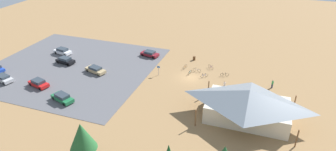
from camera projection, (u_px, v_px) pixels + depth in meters
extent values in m
plane|color=#937047|center=(190.00, 77.00, 59.30)|extent=(160.00, 160.00, 0.00)
cube|color=#56565B|center=(72.00, 67.00, 63.69)|extent=(34.84, 32.01, 0.05)
cube|color=beige|center=(247.00, 110.00, 46.40)|extent=(12.84, 7.63, 3.01)
pyramid|color=slate|center=(249.00, 96.00, 45.16)|extent=(14.90, 9.69, 2.25)
cylinder|color=brown|center=(294.00, 103.00, 48.19)|extent=(0.20, 0.20, 3.01)
cylinder|color=brown|center=(208.00, 89.00, 52.43)|extent=(0.20, 0.20, 3.01)
cylinder|color=brown|center=(297.00, 139.00, 40.38)|extent=(0.20, 0.20, 3.01)
cylinder|color=brown|center=(196.00, 118.00, 44.62)|extent=(0.20, 0.20, 3.01)
cylinder|color=brown|center=(194.00, 58.00, 66.51)|extent=(0.60, 0.60, 0.90)
cylinder|color=#99999E|center=(158.00, 70.00, 59.66)|extent=(0.08, 0.08, 2.20)
cube|color=#1959B2|center=(158.00, 67.00, 59.28)|extent=(0.56, 0.04, 0.40)
cone|color=#235B2D|center=(82.00, 136.00, 35.99)|extent=(3.46, 3.46, 3.86)
torus|color=black|center=(230.00, 88.00, 54.91)|extent=(0.68, 0.27, 0.71)
torus|color=black|center=(235.00, 90.00, 54.34)|extent=(0.68, 0.27, 0.71)
cylinder|color=red|center=(233.00, 88.00, 54.57)|extent=(0.91, 0.34, 0.04)
cylinder|color=red|center=(232.00, 88.00, 54.64)|extent=(0.04, 0.04, 0.38)
cube|color=black|center=(232.00, 87.00, 54.55)|extent=(0.22, 0.14, 0.05)
cylinder|color=red|center=(235.00, 88.00, 54.29)|extent=(0.04, 0.04, 0.46)
cylinder|color=black|center=(235.00, 87.00, 54.18)|extent=(0.19, 0.46, 0.03)
torus|color=black|center=(184.00, 68.00, 62.35)|extent=(0.21, 0.67, 0.68)
torus|color=black|center=(186.00, 66.00, 63.13)|extent=(0.21, 0.67, 0.68)
cylinder|color=orange|center=(185.00, 67.00, 62.68)|extent=(0.28, 0.95, 0.04)
cylinder|color=orange|center=(185.00, 67.00, 62.51)|extent=(0.04, 0.04, 0.37)
cube|color=black|center=(185.00, 66.00, 62.42)|extent=(0.13, 0.21, 0.05)
cylinder|color=orange|center=(186.00, 66.00, 62.95)|extent=(0.04, 0.04, 0.42)
cylinder|color=black|center=(186.00, 65.00, 62.85)|extent=(0.47, 0.15, 0.03)
torus|color=black|center=(227.00, 75.00, 59.64)|extent=(0.67, 0.27, 0.70)
torus|color=black|center=(222.00, 75.00, 59.64)|extent=(0.67, 0.27, 0.70)
cylinder|color=black|center=(225.00, 74.00, 59.59)|extent=(0.92, 0.35, 0.04)
cylinder|color=black|center=(226.00, 74.00, 59.55)|extent=(0.04, 0.04, 0.38)
cube|color=black|center=(226.00, 73.00, 59.46)|extent=(0.22, 0.14, 0.05)
cylinder|color=black|center=(223.00, 74.00, 59.54)|extent=(0.04, 0.04, 0.43)
cylinder|color=black|center=(223.00, 73.00, 59.44)|extent=(0.19, 0.46, 0.03)
torus|color=black|center=(206.00, 75.00, 59.39)|extent=(0.56, 0.50, 0.71)
torus|color=black|center=(202.00, 76.00, 59.06)|extent=(0.56, 0.50, 0.71)
cylinder|color=#2347B7|center=(204.00, 75.00, 59.17)|extent=(0.71, 0.63, 0.04)
cylinder|color=#2347B7|center=(205.00, 75.00, 59.18)|extent=(0.04, 0.04, 0.44)
cube|color=black|center=(205.00, 74.00, 59.08)|extent=(0.20, 0.19, 0.05)
cylinder|color=#2347B7|center=(203.00, 75.00, 58.97)|extent=(0.04, 0.04, 0.51)
cylinder|color=black|center=(203.00, 74.00, 58.85)|extent=(0.34, 0.38, 0.03)
torus|color=black|center=(189.00, 74.00, 60.05)|extent=(0.16, 0.65, 0.66)
torus|color=black|center=(191.00, 72.00, 60.86)|extent=(0.16, 0.65, 0.66)
cylinder|color=#197A7F|center=(190.00, 72.00, 60.40)|extent=(0.22, 0.96, 0.04)
cylinder|color=#197A7F|center=(189.00, 72.00, 60.22)|extent=(0.04, 0.04, 0.36)
cube|color=black|center=(189.00, 71.00, 60.14)|extent=(0.12, 0.21, 0.05)
cylinder|color=#197A7F|center=(191.00, 71.00, 60.68)|extent=(0.04, 0.04, 0.43)
cylinder|color=black|center=(191.00, 70.00, 60.58)|extent=(0.48, 0.12, 0.03)
torus|color=black|center=(209.00, 66.00, 63.05)|extent=(0.56, 0.54, 0.74)
torus|color=black|center=(212.00, 68.00, 62.28)|extent=(0.56, 0.54, 0.74)
cylinder|color=#722D9E|center=(211.00, 67.00, 62.60)|extent=(0.68, 0.65, 0.04)
cylinder|color=#722D9E|center=(210.00, 66.00, 62.71)|extent=(0.04, 0.04, 0.40)
cube|color=black|center=(210.00, 65.00, 62.61)|extent=(0.20, 0.20, 0.05)
cylinder|color=#722D9E|center=(212.00, 67.00, 62.24)|extent=(0.04, 0.04, 0.49)
cylinder|color=black|center=(212.00, 66.00, 62.12)|extent=(0.36, 0.37, 0.03)
torus|color=black|center=(253.00, 85.00, 55.86)|extent=(0.21, 0.66, 0.67)
torus|color=black|center=(252.00, 87.00, 55.13)|extent=(0.21, 0.66, 0.67)
cylinder|color=#1E7F38|center=(253.00, 86.00, 55.44)|extent=(0.27, 0.89, 0.04)
cylinder|color=#1E7F38|center=(253.00, 85.00, 55.53)|extent=(0.04, 0.04, 0.41)
cube|color=black|center=(253.00, 84.00, 55.43)|extent=(0.13, 0.21, 0.05)
cylinder|color=#1E7F38|center=(252.00, 86.00, 55.10)|extent=(0.04, 0.04, 0.42)
cylinder|color=black|center=(252.00, 85.00, 55.00)|extent=(0.47, 0.15, 0.03)
torus|color=black|center=(194.00, 70.00, 61.58)|extent=(0.72, 0.10, 0.71)
torus|color=black|center=(199.00, 71.00, 61.19)|extent=(0.72, 0.10, 0.71)
cylinder|color=silver|center=(197.00, 70.00, 61.33)|extent=(0.98, 0.12, 0.04)
cylinder|color=silver|center=(196.00, 69.00, 61.35)|extent=(0.04, 0.04, 0.45)
cube|color=black|center=(196.00, 68.00, 61.24)|extent=(0.21, 0.10, 0.05)
cylinder|color=silver|center=(199.00, 70.00, 61.13)|extent=(0.04, 0.04, 0.43)
cylinder|color=black|center=(199.00, 69.00, 61.03)|extent=(0.07, 0.48, 0.03)
cube|color=black|center=(65.00, 61.00, 64.86)|extent=(4.45, 2.44, 0.65)
cube|color=#2D3842|center=(65.00, 59.00, 64.58)|extent=(2.58, 1.96, 0.55)
cylinder|color=black|center=(58.00, 62.00, 64.90)|extent=(0.66, 0.31, 0.64)
cylinder|color=black|center=(64.00, 59.00, 66.19)|extent=(0.66, 0.31, 0.64)
cylinder|color=black|center=(68.00, 65.00, 63.74)|extent=(0.66, 0.31, 0.64)
cylinder|color=black|center=(73.00, 62.00, 65.03)|extent=(0.66, 0.31, 0.64)
cube|color=#1E6B3D|center=(62.00, 98.00, 51.24)|extent=(4.86, 3.10, 0.63)
cube|color=#2D3842|center=(62.00, 95.00, 50.96)|extent=(2.90, 2.28, 0.55)
cylinder|color=black|center=(54.00, 98.00, 51.62)|extent=(0.68, 0.41, 0.64)
cylinder|color=black|center=(61.00, 95.00, 52.71)|extent=(0.68, 0.41, 0.64)
cylinder|color=black|center=(64.00, 104.00, 49.97)|extent=(0.68, 0.41, 0.64)
cylinder|color=black|center=(72.00, 100.00, 51.07)|extent=(0.68, 0.41, 0.64)
cube|color=maroon|center=(150.00, 54.00, 68.27)|extent=(4.54, 2.62, 0.59)
cube|color=#2D3842|center=(150.00, 52.00, 68.02)|extent=(2.65, 2.06, 0.48)
cylinder|color=black|center=(143.00, 55.00, 68.38)|extent=(0.67, 0.34, 0.64)
cylinder|color=black|center=(147.00, 52.00, 69.63)|extent=(0.67, 0.34, 0.64)
cylinder|color=black|center=(153.00, 57.00, 67.10)|extent=(0.67, 0.34, 0.64)
cylinder|color=black|center=(157.00, 55.00, 68.35)|extent=(0.67, 0.34, 0.64)
cube|color=#BCBCC1|center=(3.00, 79.00, 57.62)|extent=(4.80, 2.88, 0.64)
cube|color=#2D3842|center=(3.00, 76.00, 57.37)|extent=(2.83, 2.18, 0.45)
cylinder|color=black|center=(3.00, 76.00, 59.06)|extent=(0.67, 0.37, 0.64)
cylinder|color=black|center=(4.00, 83.00, 56.39)|extent=(0.67, 0.37, 0.64)
cylinder|color=black|center=(12.00, 80.00, 57.57)|extent=(0.67, 0.37, 0.64)
cube|color=tan|center=(95.00, 70.00, 60.93)|extent=(5.00, 3.00, 0.61)
cube|color=#2D3842|center=(95.00, 68.00, 60.68)|extent=(2.95, 2.22, 0.47)
cylinder|color=black|center=(88.00, 70.00, 61.28)|extent=(0.68, 0.39, 0.64)
cylinder|color=black|center=(93.00, 68.00, 62.40)|extent=(0.68, 0.39, 0.64)
cylinder|color=black|center=(98.00, 74.00, 59.66)|extent=(0.68, 0.39, 0.64)
cylinder|color=black|center=(104.00, 72.00, 60.77)|extent=(0.68, 0.39, 0.64)
cube|color=red|center=(39.00, 84.00, 55.80)|extent=(4.59, 2.82, 0.62)
cube|color=#2D3842|center=(38.00, 81.00, 55.52)|extent=(2.71, 2.15, 0.57)
cylinder|color=black|center=(31.00, 84.00, 56.02)|extent=(0.67, 0.37, 0.64)
cylinder|color=black|center=(38.00, 81.00, 57.20)|extent=(0.67, 0.37, 0.64)
cylinder|color=black|center=(40.00, 89.00, 54.61)|extent=(0.67, 0.37, 0.64)
cylinder|color=black|center=(47.00, 85.00, 55.79)|extent=(0.67, 0.37, 0.64)
cylinder|color=black|center=(3.00, 70.00, 61.46)|extent=(0.67, 0.37, 0.64)
cube|color=white|center=(63.00, 52.00, 69.46)|extent=(4.65, 2.51, 0.65)
cube|color=#2D3842|center=(62.00, 49.00, 69.17)|extent=(2.70, 1.98, 0.57)
cylinder|color=black|center=(56.00, 53.00, 69.58)|extent=(0.67, 0.32, 0.64)
cylinder|color=black|center=(61.00, 50.00, 70.82)|extent=(0.67, 0.32, 0.64)
cylinder|color=black|center=(65.00, 55.00, 68.31)|extent=(0.67, 0.32, 0.64)
cylinder|color=black|center=(70.00, 53.00, 69.55)|extent=(0.67, 0.32, 0.64)
cube|color=#2D3347|center=(224.00, 87.00, 55.00)|extent=(0.28, 0.35, 0.85)
cylinder|color=silver|center=(225.00, 84.00, 54.66)|extent=(0.36, 0.36, 0.59)
sphere|color=tan|center=(225.00, 82.00, 54.46)|extent=(0.24, 0.24, 0.24)
cube|color=#2D3347|center=(272.00, 86.00, 55.42)|extent=(0.33, 0.38, 0.83)
cylinder|color=green|center=(273.00, 83.00, 55.07)|extent=(0.36, 0.36, 0.66)
sphere|color=tan|center=(273.00, 81.00, 54.86)|extent=(0.24, 0.24, 0.24)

